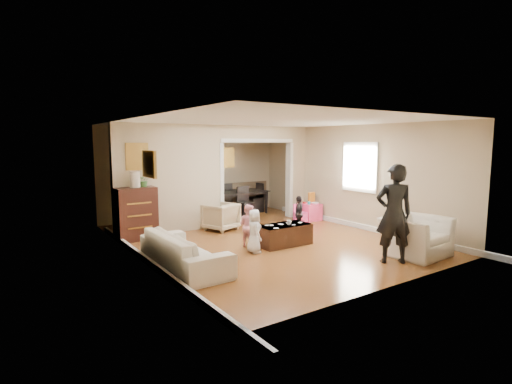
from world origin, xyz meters
TOP-DOWN VIEW (x-y plane):
  - floor at (0.00, 0.00)m, footprint 7.00×7.00m
  - partition_left at (-1.38, 1.80)m, footprint 2.75×0.18m
  - partition_right at (2.48, 1.80)m, footprint 0.55×0.18m
  - partition_header at (1.10, 1.80)m, footprint 2.22×0.18m
  - window_pane at (2.73, -0.40)m, footprint 0.03×0.95m
  - framed_art_partition at (-2.20, 1.70)m, footprint 0.45×0.03m
  - framed_art_sofa_wall at (-2.71, -0.60)m, footprint 0.03×0.55m
  - framed_art_alcove at (1.10, 3.44)m, footprint 0.45×0.03m
  - sofa at (-2.25, -0.93)m, footprint 0.87×2.15m
  - armchair_back at (-0.29, 1.34)m, footprint 0.93×0.94m
  - armchair_front at (1.75, -2.70)m, footprint 1.20×1.07m
  - dresser at (-2.32, 1.52)m, footprint 0.86×0.48m
  - table_lamp at (-2.32, 1.52)m, footprint 0.22×0.22m
  - potted_plant at (-2.12, 1.52)m, footprint 0.26×0.23m
  - coffee_table at (0.13, -0.66)m, footprint 1.16×0.58m
  - coffee_cup at (0.23, -0.71)m, footprint 0.10×0.10m
  - play_table at (2.40, 1.04)m, footprint 0.51×0.51m
  - cereal_box at (2.52, 1.14)m, footprint 0.20×0.08m
  - cyan_cup at (2.30, 0.99)m, footprint 0.08×0.08m
  - toy_block at (2.28, 1.16)m, footprint 0.09×0.08m
  - play_bowl at (2.45, 0.92)m, footprint 0.21×0.21m
  - dining_table at (1.09, 2.98)m, footprint 2.04×1.21m
  - adult_person at (0.99, -2.74)m, footprint 0.78×0.72m
  - child_kneel_a at (-0.72, -0.81)m, footprint 0.34×0.46m
  - child_kneel_b at (-0.57, -0.36)m, footprint 0.47×0.52m
  - child_toddler at (1.18, 0.09)m, footprint 0.54×0.50m
  - craft_papers at (0.14, -0.63)m, footprint 0.90×0.50m

SIDE VIEW (x-z plane):
  - floor at x=0.00m, z-range 0.00..0.00m
  - coffee_table at x=0.13m, z-range 0.00..0.43m
  - play_table at x=2.40m, z-range 0.00..0.46m
  - sofa at x=-2.25m, z-range 0.00..0.62m
  - armchair_back at x=-0.29m, z-range 0.00..0.67m
  - dining_table at x=1.09m, z-range 0.00..0.70m
  - armchair_front at x=1.75m, z-range 0.00..0.74m
  - child_kneel_a at x=-0.72m, z-range 0.00..0.86m
  - craft_papers at x=0.14m, z-range 0.43..0.44m
  - child_toddler at x=1.18m, z-range 0.00..0.89m
  - child_kneel_b at x=-0.57m, z-range 0.00..0.89m
  - coffee_cup at x=0.23m, z-range 0.43..0.52m
  - play_bowl at x=2.45m, z-range 0.46..0.51m
  - toy_block at x=2.28m, z-range 0.46..0.51m
  - cyan_cup at x=2.30m, z-range 0.46..0.54m
  - dresser at x=-2.32m, z-range 0.00..1.18m
  - cereal_box at x=2.52m, z-range 0.46..0.76m
  - adult_person at x=0.99m, z-range 0.00..1.79m
  - partition_left at x=-1.38m, z-range 0.00..2.60m
  - partition_right at x=2.48m, z-range 0.00..2.60m
  - potted_plant at x=-2.12m, z-range 1.18..1.47m
  - table_lamp at x=-2.32m, z-range 1.18..1.54m
  - window_pane at x=2.73m, z-range 1.00..2.10m
  - framed_art_alcove at x=1.10m, z-range 1.42..1.98m
  - framed_art_sofa_wall at x=-2.71m, z-range 1.60..2.00m
  - framed_art_partition at x=-2.20m, z-range 1.58..2.12m
  - partition_header at x=1.10m, z-range 2.25..2.60m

